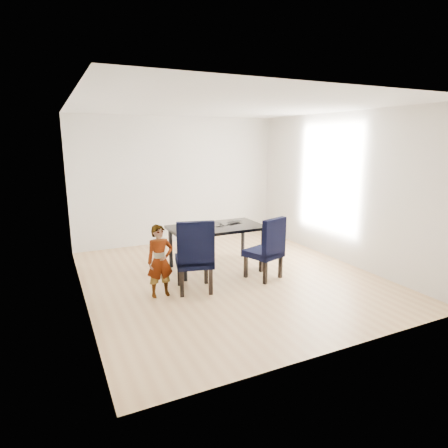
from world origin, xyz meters
name	(u,v)px	position (x,y,z in m)	size (l,w,h in m)	color
floor	(229,277)	(0.00, 0.00, -0.01)	(4.50, 5.00, 0.01)	tan
ceiling	(230,106)	(0.00, 0.00, 2.71)	(4.50, 5.00, 0.01)	white
wall_back	(178,180)	(0.00, 2.50, 1.35)	(4.50, 0.01, 2.70)	white
wall_front	(342,229)	(0.00, -2.50, 1.35)	(4.50, 0.01, 2.70)	white
wall_left	(77,206)	(-2.25, 0.00, 1.35)	(0.01, 5.00, 2.70)	silver
wall_right	(340,188)	(2.25, 0.00, 1.35)	(0.01, 5.00, 2.70)	silver
dining_table	(217,247)	(0.00, 0.50, 0.38)	(1.60, 0.90, 0.75)	black
chair_left	(194,255)	(-0.72, -0.28, 0.55)	(0.53, 0.55, 1.10)	black
chair_right	(263,248)	(0.48, -0.28, 0.51)	(0.49, 0.51, 1.02)	black
child	(160,261)	(-1.23, -0.27, 0.53)	(0.38, 0.25, 1.05)	orange
plate	(204,229)	(-0.28, 0.38, 0.76)	(0.25, 0.25, 0.01)	white
sandwich	(204,227)	(-0.28, 0.39, 0.79)	(0.14, 0.06, 0.05)	#CD9549
laptop	(233,222)	(0.39, 0.65, 0.76)	(0.30, 0.19, 0.02)	black
cable_tangle	(220,226)	(0.06, 0.48, 0.75)	(0.15, 0.15, 0.01)	black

